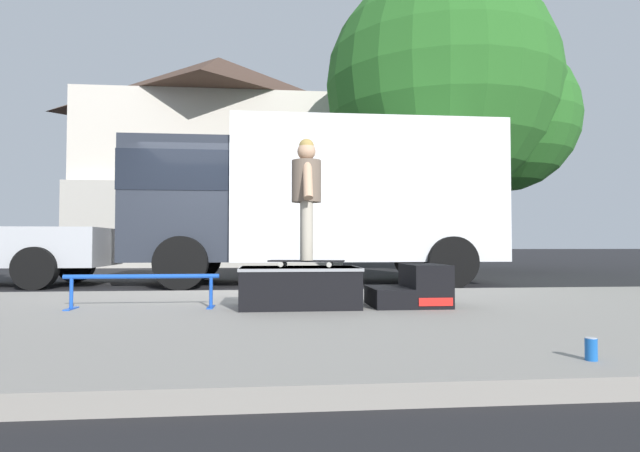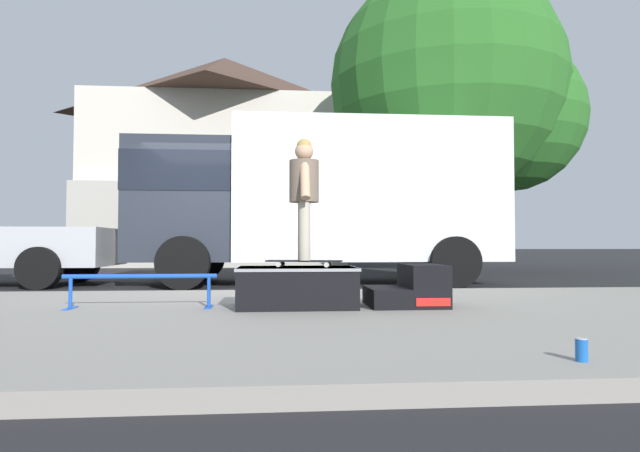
# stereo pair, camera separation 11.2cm
# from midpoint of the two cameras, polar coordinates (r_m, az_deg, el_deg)

# --- Properties ---
(ground_plane) EXTENTS (140.00, 140.00, 0.00)m
(ground_plane) POSITION_cam_midpoint_polar(r_m,az_deg,el_deg) (7.99, -13.01, -7.43)
(ground_plane) COLOR black
(sidewalk_slab) EXTENTS (50.00, 5.00, 0.12)m
(sidewalk_slab) POSITION_cam_midpoint_polar(r_m,az_deg,el_deg) (5.04, -17.45, -9.93)
(sidewalk_slab) COLOR gray
(sidewalk_slab) RESTS_ON ground
(skate_box) EXTENTS (1.21, 0.75, 0.41)m
(skate_box) POSITION_cam_midpoint_polar(r_m,az_deg,el_deg) (5.35, -2.89, -6.56)
(skate_box) COLOR black
(skate_box) RESTS_ON sidewalk_slab
(kicker_ramp) EXTENTS (0.78, 0.72, 0.43)m
(kicker_ramp) POSITION_cam_midpoint_polar(r_m,az_deg,el_deg) (5.55, 9.67, -6.78)
(kicker_ramp) COLOR black
(kicker_ramp) RESTS_ON sidewalk_slab
(grind_rail) EXTENTS (1.52, 0.28, 0.34)m
(grind_rail) POSITION_cam_midpoint_polar(r_m,az_deg,el_deg) (5.55, -19.47, -5.87)
(grind_rail) COLOR blue
(grind_rail) RESTS_ON sidewalk_slab
(skateboard) EXTENTS (0.81, 0.38, 0.07)m
(skateboard) POSITION_cam_midpoint_polar(r_m,az_deg,el_deg) (5.39, -2.10, -3.90)
(skateboard) COLOR black
(skateboard) RESTS_ON skate_box
(skater_kid) EXTENTS (0.31, 0.65, 1.27)m
(skater_kid) POSITION_cam_midpoint_polar(r_m,az_deg,el_deg) (5.42, -2.09, 4.13)
(skater_kid) COLOR #B7AD99
(skater_kid) RESTS_ON skateboard
(soda_can) EXTENTS (0.07, 0.07, 0.13)m
(soda_can) POSITION_cam_midpoint_polar(r_m,az_deg,el_deg) (3.29, 26.72, -11.96)
(soda_can) COLOR #1959B2
(soda_can) RESTS_ON sidewalk_slab
(box_truck) EXTENTS (6.91, 2.63, 3.05)m
(box_truck) POSITION_cam_midpoint_polar(r_m,az_deg,el_deg) (10.16, -1.10, 3.29)
(box_truck) COLOR silver
(box_truck) RESTS_ON ground
(street_tree_main) EXTENTS (7.03, 6.39, 8.30)m
(street_tree_main) POSITION_cam_midpoint_polar(r_m,az_deg,el_deg) (15.38, 14.28, 13.75)
(street_tree_main) COLOR brown
(street_tree_main) RESTS_ON ground
(house_behind) EXTENTS (9.54, 8.23, 8.40)m
(house_behind) POSITION_cam_midpoint_polar(r_m,az_deg,el_deg) (21.58, -11.29, 7.31)
(house_behind) COLOR beige
(house_behind) RESTS_ON ground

